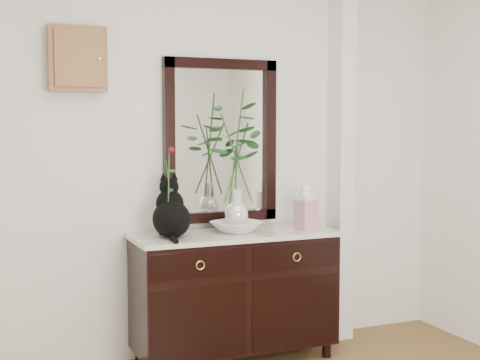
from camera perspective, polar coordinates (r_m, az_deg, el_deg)
name	(u,v)px	position (r m, az deg, el deg)	size (l,w,h in m)	color
wall_back	(206,154)	(4.50, -2.89, 2.20)	(3.60, 0.04, 2.70)	white
pilaster	(341,153)	(4.86, 8.60, 2.33)	(0.12, 0.20, 2.70)	white
sideboard	(234,289)	(4.43, -0.50, -9.29)	(1.33, 0.52, 0.82)	black
wall_mirror	(221,141)	(4.52, -1.65, 3.35)	(0.80, 0.06, 1.10)	black
key_cabinet	(77,59)	(4.27, -13.71, 10.00)	(0.35, 0.10, 0.40)	brown
cat	(171,207)	(4.17, -5.87, -2.29)	(0.27, 0.33, 0.38)	black
lotus_bowl	(236,227)	(4.35, -0.30, -4.01)	(0.30, 0.30, 0.07)	silver
vase_branches	(236,159)	(4.31, -0.31, 1.83)	(0.44, 0.44, 0.92)	silver
bud_vase_rose	(169,192)	(4.14, -6.10, -1.01)	(0.07, 0.07, 0.57)	#286432
ginger_jar	(306,206)	(4.48, 5.65, -2.21)	(0.12, 0.12, 0.32)	white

